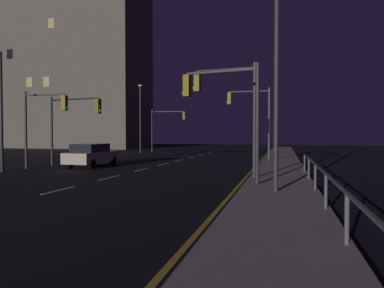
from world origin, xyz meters
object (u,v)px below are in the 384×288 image
Objects in this scene: traffic_light_far_center at (167,122)px; street_lamp_median at (140,113)px; traffic_light_mid_right at (44,115)px; traffic_light_far_left at (222,100)px; building_distant at (70,71)px; traffic_light_mid_left at (251,110)px; street_lamp_across_street at (283,64)px; traffic_light_near_left at (74,116)px; car at (92,155)px; traffic_light_far_right at (227,99)px.

street_lamp_median is (-2.20, -3.09, 0.97)m from traffic_light_far_center.
traffic_light_mid_right is 12.68m from traffic_light_far_left.
traffic_light_mid_left is at bearing -35.09° from building_distant.
traffic_light_mid_right is 15.64m from street_lamp_across_street.
building_distant is (-20.91, 10.29, 9.21)m from traffic_light_far_center.
traffic_light_near_left is (0.90, 1.78, -0.02)m from traffic_light_mid_right.
car is 3.95m from traffic_light_mid_right.
traffic_light_far_left is (0.08, -1.89, -0.28)m from traffic_light_far_right.
traffic_light_far_center is (0.60, 21.61, 0.32)m from traffic_light_mid_right.
traffic_light_mid_left is 1.19× the size of traffic_light_near_left.
traffic_light_mid_left is at bearing 33.40° from traffic_light_near_left.
building_distant is (-18.71, 13.38, 8.24)m from street_lamp_median.
street_lamp_across_street is at bearing -31.73° from car.
building_distant is (-32.27, 33.94, 9.06)m from traffic_light_far_right.
traffic_light_far_right is 4.48m from street_lamp_across_street.
traffic_light_mid_right is 21.62m from traffic_light_far_center.
street_lamp_median reaches higher than traffic_light_far_left.
traffic_light_mid_right is 0.19× the size of building_distant.
traffic_light_far_center is 0.20× the size of building_distant.
car is 0.55× the size of street_lamp_median.
traffic_light_far_left is at bearing -58.70° from street_lamp_median.
traffic_light_far_right reaches higher than car.
traffic_light_far_center reaches higher than traffic_light_near_left.
traffic_light_far_left is at bearing -47.91° from building_distant.
traffic_light_far_right is 0.70× the size of street_lamp_across_street.
traffic_light_far_center is at bearing 117.13° from street_lamp_across_street.
car is at bearing -144.84° from traffic_light_mid_left.
street_lamp_median is (-13.65, 22.44, 1.09)m from traffic_light_far_left.
car is at bearing 45.35° from traffic_light_mid_right.
traffic_light_far_right is 26.23m from traffic_light_far_center.
car is 0.57× the size of street_lamp_across_street.
street_lamp_median reaches higher than street_lamp_across_street.
street_lamp_median is (-3.67, 16.42, 3.91)m from car.
traffic_light_near_left is at bearing -164.56° from car.
traffic_light_far_center is (-0.30, 19.83, 0.34)m from traffic_light_near_left.
street_lamp_across_street is 0.30× the size of building_distant.
traffic_light_mid_left is at bearing 89.43° from traffic_light_far_right.
street_lamp_median is at bearing 145.58° from traffic_light_mid_left.
traffic_light_far_left is at bearing -87.45° from traffic_light_far_right.
traffic_light_far_right is 1.91m from traffic_light_far_left.
traffic_light_far_center is 3.91m from street_lamp_median.
traffic_light_mid_left is at bearing 99.49° from street_lamp_across_street.
street_lamp_median is (-16.14, 24.13, 0.02)m from street_lamp_across_street.
traffic_light_far_center is 25.06m from building_distant.
traffic_light_mid_left is 11.19m from traffic_light_far_right.
street_lamp_median is at bearing -125.44° from traffic_light_far_center.
traffic_light_mid_right is at bearing -142.87° from traffic_light_mid_left.
traffic_light_far_left is (11.15, -5.70, 0.21)m from traffic_light_near_left.
traffic_light_mid_left is 1.15× the size of traffic_light_far_left.
car is 0.77× the size of traffic_light_mid_left.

